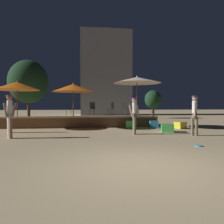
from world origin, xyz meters
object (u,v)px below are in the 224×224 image
object	(u,v)px
patio_umbrella_2	(17,86)
background_tree_0	(153,100)
bistro_chair_1	(125,107)
cube_seat_2	(154,125)
bistro_chair_2	(92,107)
cube_seat_0	(167,128)
cube_seat_3	(180,125)
cube_seat_1	(132,125)
frisbee_disc	(199,146)
person_1	(9,115)
bistro_chair_3	(112,107)
patio_umbrella_1	(73,88)
background_tree_1	(28,82)
person_0	(134,114)
person_3	(195,113)
person_2	(10,113)
bistro_chair_0	(67,107)
patio_umbrella_0	(137,80)

from	to	relation	value
patio_umbrella_2	background_tree_0	size ratio (longest dim) A/B	0.95
background_tree_0	bistro_chair_1	bearing A→B (deg)	-119.25
cube_seat_2	bistro_chair_2	bearing A→B (deg)	157.54
cube_seat_2	background_tree_0	size ratio (longest dim) A/B	0.19
cube_seat_0	background_tree_0	world-z (taller)	background_tree_0
cube_seat_0	cube_seat_3	xyz separation A→B (m)	(1.41, 1.59, -0.01)
cube_seat_1	frisbee_disc	world-z (taller)	cube_seat_1
person_1	background_tree_0	xyz separation A→B (m)	(10.97, 11.12, 1.10)
bistro_chair_3	cube_seat_2	bearing A→B (deg)	99.89
patio_umbrella_1	person_1	size ratio (longest dim) A/B	1.65
person_1	frisbee_disc	distance (m)	8.95
background_tree_1	patio_umbrella_2	bearing A→B (deg)	-80.18
cube_seat_1	person_0	size ratio (longest dim) A/B	0.43
patio_umbrella_2	person_3	world-z (taller)	patio_umbrella_2
background_tree_1	bistro_chair_3	bearing A→B (deg)	-47.63
cube_seat_1	person_2	distance (m)	6.77
cube_seat_1	bistro_chair_3	size ratio (longest dim) A/B	0.84
cube_seat_0	bistro_chair_0	bearing A→B (deg)	142.59
person_2	bistro_chair_1	distance (m)	7.62
bistro_chair_1	bistro_chair_3	size ratio (longest dim) A/B	1.00
cube_seat_3	bistro_chair_1	bearing A→B (deg)	144.96
patio_umbrella_2	bistro_chair_2	distance (m)	4.71
patio_umbrella_2	background_tree_1	world-z (taller)	background_tree_1
cube_seat_3	bistro_chair_2	size ratio (longest dim) A/B	0.78
patio_umbrella_2	cube_seat_2	xyz separation A→B (m)	(8.15, -0.65, -2.31)
patio_umbrella_1	bistro_chair_1	distance (m)	3.73
frisbee_disc	background_tree_0	distance (m)	16.16
patio_umbrella_1	cube_seat_3	xyz separation A→B (m)	(6.37, -1.01, -2.24)
person_0	background_tree_0	xyz separation A→B (m)	(4.83, 12.43, 1.00)
patio_umbrella_0	bistro_chair_0	xyz separation A→B (m)	(-4.41, 1.72, -1.70)
cube_seat_0	cube_seat_1	xyz separation A→B (m)	(-1.47, 1.96, 0.02)
cube_seat_2	bistro_chair_2	size ratio (longest dim) A/B	0.62
bistro_chair_2	person_1	bearing A→B (deg)	-130.16
cube_seat_0	background_tree_1	distance (m)	15.03
person_2	bistro_chair_1	size ratio (longest dim) A/B	2.02
patio_umbrella_2	bistro_chair_1	size ratio (longest dim) A/B	3.17
bistro_chair_3	frisbee_disc	bearing A→B (deg)	52.32
cube_seat_2	bistro_chair_3	distance (m)	2.91
bistro_chair_2	frisbee_disc	bearing A→B (deg)	-49.39
bistro_chair_2	cube_seat_0	bearing A→B (deg)	-27.04
cube_seat_3	bistro_chair_1	distance (m)	3.82
cube_seat_1	person_2	bearing A→B (deg)	-151.19
person_3	background_tree_1	size ratio (longest dim) A/B	0.32
cube_seat_1	patio_umbrella_0	bearing A→B (deg)	48.57
cube_seat_2	bistro_chair_0	size ratio (longest dim) A/B	0.62
cube_seat_2	frisbee_disc	xyz separation A→B (m)	(-0.30, -5.88, -0.20)
person_0	person_1	bearing A→B (deg)	80.96
cube_seat_2	person_0	world-z (taller)	person_0
person_0	background_tree_1	world-z (taller)	background_tree_1
patio_umbrella_0	bistro_chair_0	size ratio (longest dim) A/B	3.58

